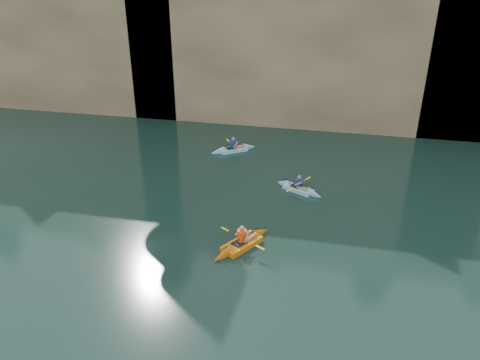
# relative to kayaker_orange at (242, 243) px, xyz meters

# --- Properties ---
(cliff) EXTENTS (70.00, 16.00, 12.00)m
(cliff) POSITION_rel_kayaker_orange_xyz_m (-0.73, 22.84, 5.85)
(cliff) COLOR tan
(cliff) RESTS_ON ground
(cliff_slab_west) EXTENTS (26.00, 2.40, 10.56)m
(cliff_slab_west) POSITION_rel_kayaker_orange_xyz_m (-20.73, 15.44, 5.13)
(cliff_slab_west) COLOR tan
(cliff_slab_west) RESTS_ON ground
(cliff_slab_center) EXTENTS (24.00, 2.40, 11.40)m
(cliff_slab_center) POSITION_rel_kayaker_orange_xyz_m (1.27, 15.44, 5.55)
(cliff_slab_center) COLOR tan
(cliff_slab_center) RESTS_ON ground
(sea_cave_west) EXTENTS (4.50, 1.00, 4.00)m
(sea_cave_west) POSITION_rel_kayaker_orange_xyz_m (-18.73, 14.79, 1.85)
(sea_cave_west) COLOR black
(sea_cave_west) RESTS_ON ground
(sea_cave_center) EXTENTS (3.50, 1.00, 3.20)m
(sea_cave_center) POSITION_rel_kayaker_orange_xyz_m (-4.73, 14.79, 1.45)
(sea_cave_center) COLOR black
(sea_cave_center) RESTS_ON ground
(sea_cave_east) EXTENTS (5.00, 1.00, 4.50)m
(sea_cave_east) POSITION_rel_kayaker_orange_xyz_m (9.27, 14.79, 2.10)
(sea_cave_east) COLOR black
(sea_cave_east) RESTS_ON ground
(kayaker_orange) EXTENTS (2.23, 3.02, 1.18)m
(kayaker_orange) POSITION_rel_kayaker_orange_xyz_m (0.00, 0.00, 0.00)
(kayaker_orange) COLOR orange
(kayaker_orange) RESTS_ON ground
(kayaker_ltblue_near) EXTENTS (2.62, 1.88, 1.03)m
(kayaker_ltblue_near) POSITION_rel_kayaker_orange_xyz_m (1.73, 5.36, -0.02)
(kayaker_ltblue_near) COLOR #94C5F7
(kayaker_ltblue_near) RESTS_ON ground
(kayaker_ltblue_mid) EXTENTS (2.70, 2.17, 1.08)m
(kayaker_ltblue_mid) POSITION_rel_kayaker_orange_xyz_m (-2.57, 9.65, -0.01)
(kayaker_ltblue_mid) COLOR #98D3FF
(kayaker_ltblue_mid) RESTS_ON ground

